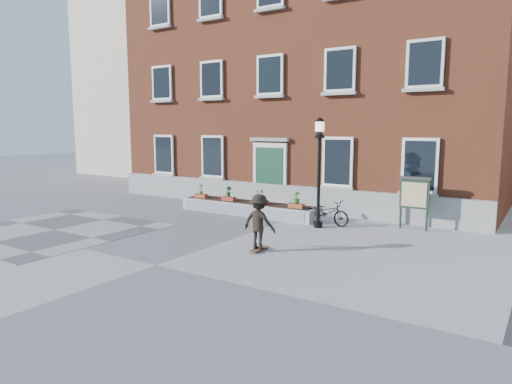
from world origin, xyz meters
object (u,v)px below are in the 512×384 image
Objects in this scene: bicycle at (327,212)px; lamp_post at (319,157)px; skateboarder at (259,222)px; notice_board at (414,194)px.

bicycle is 2.15m from lamp_post.
notice_board is at bearing 60.72° from skateboarder.
notice_board reaches higher than skateboarder.
skateboarder is at bearing -90.58° from lamp_post.
skateboarder is at bearing -175.54° from bicycle.
bicycle is 0.95× the size of notice_board.
skateboarder is (-0.04, -3.84, -1.67)m from lamp_post.
bicycle is at bearing -162.15° from notice_board.
bicycle is 4.44m from skateboarder.
lamp_post is 3.55m from notice_board.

